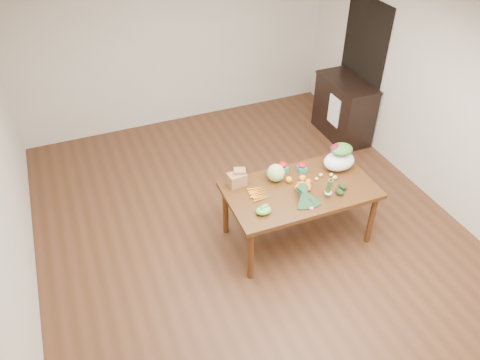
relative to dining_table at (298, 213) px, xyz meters
name	(u,v)px	position (x,y,z in m)	size (l,w,h in m)	color
floor	(251,232)	(-0.47, 0.27, -0.38)	(6.00, 6.00, 0.00)	#512E1B
ceiling	(256,11)	(-0.47, 0.27, 2.33)	(5.00, 6.00, 0.02)	white
room_walls	(253,140)	(-0.47, 0.27, 0.97)	(5.02, 6.02, 2.70)	beige
dining_table	(298,213)	(0.00, 0.00, 0.00)	(1.69, 0.94, 0.75)	#4C2E11
doorway_dark	(361,69)	(2.01, 1.87, 0.68)	(0.02, 1.00, 2.10)	black
cabinet	(344,109)	(1.75, 1.79, 0.10)	(0.52, 1.02, 0.94)	black
dish_towel	(334,111)	(1.49, 1.67, 0.18)	(0.02, 0.28, 0.45)	white
paper_bag	(237,178)	(-0.64, 0.33, 0.47)	(0.26, 0.22, 0.18)	#976743
cabbage	(276,173)	(-0.19, 0.24, 0.48)	(0.21, 0.21, 0.21)	#BFDE80
strawberry_basket_a	(283,168)	(-0.04, 0.37, 0.42)	(0.11, 0.11, 0.10)	red
strawberry_basket_b	(302,168)	(0.17, 0.28, 0.42)	(0.10, 0.10, 0.09)	red
orange_a	(289,180)	(-0.07, 0.15, 0.41)	(0.08, 0.08, 0.08)	#FFA20F
orange_b	(302,178)	(0.08, 0.11, 0.41)	(0.08, 0.08, 0.08)	orange
orange_c	(308,182)	(0.12, 0.03, 0.41)	(0.07, 0.07, 0.07)	orange
mandarin_cluster	(302,185)	(0.01, -0.01, 0.43)	(0.18, 0.18, 0.10)	orange
carrots	(258,193)	(-0.48, 0.08, 0.39)	(0.22, 0.24, 0.03)	orange
snap_pea_bag	(263,210)	(-0.56, -0.22, 0.41)	(0.17, 0.13, 0.08)	#54B93E
kale_bunch	(308,198)	(-0.06, -0.26, 0.45)	(0.32, 0.40, 0.16)	black
asparagus_bundle	(329,188)	(0.20, -0.25, 0.50)	(0.08, 0.08, 0.25)	#557937
potato_a	(317,179)	(0.24, 0.06, 0.39)	(0.05, 0.04, 0.04)	#DBC77E
potato_b	(329,184)	(0.32, -0.09, 0.40)	(0.05, 0.04, 0.04)	tan
potato_c	(331,175)	(0.44, 0.06, 0.40)	(0.05, 0.04, 0.04)	#CBBA75
potato_d	(321,175)	(0.32, 0.10, 0.40)	(0.05, 0.05, 0.04)	tan
potato_e	(335,178)	(0.45, 0.00, 0.40)	(0.06, 0.05, 0.05)	tan
avocado_a	(339,192)	(0.34, -0.26, 0.41)	(0.07, 0.10, 0.07)	black
avocado_b	(342,187)	(0.43, -0.19, 0.41)	(0.07, 0.10, 0.07)	black
salad_bag	(339,158)	(0.59, 0.16, 0.52)	(0.38, 0.29, 0.30)	white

